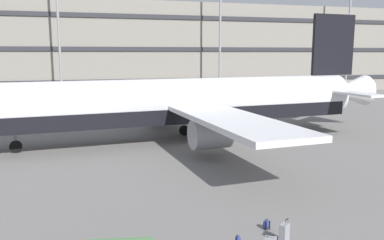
{
  "coord_description": "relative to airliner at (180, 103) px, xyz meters",
  "views": [
    {
      "loc": [
        -9.03,
        -30.63,
        7.37
      ],
      "look_at": [
        -2.0,
        -5.56,
        3.0
      ],
      "focal_mm": 37.27,
      "sensor_mm": 36.0,
      "label": 1
    }
  ],
  "objects": [
    {
      "name": "light_mast_center_right",
      "position": [
        38.73,
        30.08,
        11.89
      ],
      "size": [
        1.8,
        0.5,
        26.61
      ],
      "color": "gray",
      "rests_on": "ground_plane"
    },
    {
      "name": "backpack_navy",
      "position": [
        -0.8,
        -18.25,
        -2.95
      ],
      "size": [
        0.32,
        0.31,
        0.5
      ],
      "color": "navy",
      "rests_on": "ground_plane"
    },
    {
      "name": "ground_plane",
      "position": [
        0.9,
        -2.06,
        -3.17
      ],
      "size": [
        600.0,
        600.0,
        0.0
      ],
      "primitive_type": "plane",
      "color": "slate"
    },
    {
      "name": "light_mast_center_left",
      "position": [
        14.27,
        30.08,
        10.8
      ],
      "size": [
        1.8,
        0.5,
        24.48
      ],
      "color": "gray",
      "rests_on": "ground_plane"
    },
    {
      "name": "terminal_structure",
      "position": [
        0.9,
        42.74,
        4.93
      ],
      "size": [
        144.49,
        14.33,
        16.19
      ],
      "color": "gray",
      "rests_on": "ground_plane"
    },
    {
      "name": "airliner",
      "position": [
        0.0,
        0.0,
        0.0
      ],
      "size": [
        39.65,
        32.03,
        11.04
      ],
      "color": "silver",
      "rests_on": "ground_plane"
    },
    {
      "name": "light_mast_left",
      "position": [
        -10.83,
        30.08,
        9.57
      ],
      "size": [
        1.8,
        0.5,
        22.08
      ],
      "color": "gray",
      "rests_on": "ground_plane"
    },
    {
      "name": "suitcase_red",
      "position": [
        -0.7,
        -19.58,
        -2.74
      ],
      "size": [
        0.49,
        0.46,
        1.03
      ],
      "color": "gray",
      "rests_on": "ground_plane"
    }
  ]
}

